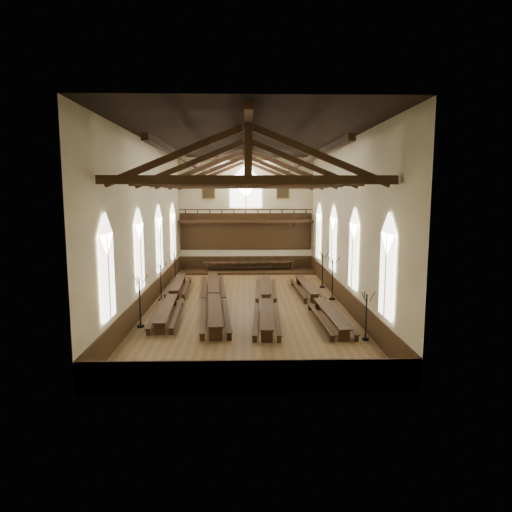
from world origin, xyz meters
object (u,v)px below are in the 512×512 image
(refectory_row_d, at_px, (317,299))
(refectory_row_b, at_px, (213,296))
(refectory_row_a, at_px, (173,295))
(candelabrum_right_near, at_px, (366,325))
(candelabrum_left_near, at_px, (140,311))
(candelabrum_right_far, at_px, (322,276))
(candelabrum_left_far, at_px, (175,273))
(dais, at_px, (249,271))
(candelabrum_left_mid, at_px, (161,289))
(refectory_row_c, at_px, (266,299))
(high_table, at_px, (249,263))
(candelabrum_right_mid, at_px, (332,286))

(refectory_row_d, bearing_deg, refectory_row_b, 174.25)
(refectory_row_a, distance_m, candelabrum_right_near, 12.75)
(candelabrum_left_near, height_order, candelabrum_right_far, candelabrum_left_near)
(refectory_row_a, height_order, refectory_row_b, refectory_row_b)
(candelabrum_left_far, bearing_deg, refectory_row_a, -82.62)
(dais, bearing_deg, refectory_row_a, -113.95)
(candelabrum_left_mid, xyz_separation_m, candelabrum_right_near, (11.10, -8.34, -0.04))
(refectory_row_b, relative_size, refectory_row_c, 1.06)
(refectory_row_a, xyz_separation_m, refectory_row_d, (8.92, -1.25, 0.00))
(candelabrum_left_far, bearing_deg, candelabrum_right_near, -52.35)
(dais, xyz_separation_m, candelabrum_right_near, (5.29, -18.73, 0.62))
(candelabrum_left_near, relative_size, candelabrum_right_far, 1.01)
(refectory_row_a, xyz_separation_m, candelabrum_left_near, (-0.88, -5.22, 0.34))
(dais, bearing_deg, high_table, -94.47)
(refectory_row_a, relative_size, high_table, 1.73)
(candelabrum_right_near, bearing_deg, high_table, 105.77)
(refectory_row_b, bearing_deg, high_table, 78.70)
(dais, distance_m, high_table, 0.72)
(candelabrum_right_far, bearing_deg, dais, 128.32)
(refectory_row_c, xyz_separation_m, candelabrum_right_far, (4.38, 5.69, 0.33))
(refectory_row_a, height_order, candelabrum_right_mid, candelabrum_right_mid)
(refectory_row_a, distance_m, refectory_row_b, 2.67)
(refectory_row_b, bearing_deg, refectory_row_c, -11.43)
(candelabrum_left_near, xyz_separation_m, candelabrum_right_near, (11.10, -2.39, -0.13))
(candelabrum_right_mid, relative_size, candelabrum_right_far, 1.04)
(refectory_row_c, height_order, candelabrum_left_near, candelabrum_left_near)
(dais, relative_size, candelabrum_right_far, 4.18)
(refectory_row_b, bearing_deg, candelabrum_right_far, 33.41)
(refectory_row_c, height_order, candelabrum_right_mid, candelabrum_right_mid)
(candelabrum_left_mid, bearing_deg, dais, 60.76)
(refectory_row_d, height_order, candelabrum_left_mid, candelabrum_left_mid)
(candelabrum_right_far, bearing_deg, candelabrum_left_mid, -161.60)
(refectory_row_b, height_order, dais, refectory_row_b)
(dais, height_order, candelabrum_left_near, candelabrum_left_near)
(refectory_row_a, bearing_deg, candelabrum_left_near, -99.54)
(candelabrum_right_near, bearing_deg, refectory_row_b, 137.44)
(refectory_row_c, bearing_deg, candelabrum_left_far, 129.87)
(high_table, height_order, candelabrum_left_far, candelabrum_left_far)
(candelabrum_left_far, distance_m, candelabrum_right_mid, 12.69)
(high_table, bearing_deg, refectory_row_d, -72.11)
(refectory_row_a, height_order, high_table, high_table)
(refectory_row_a, height_order, refectory_row_d, same)
(high_table, xyz_separation_m, candelabrum_right_near, (5.29, -18.73, -0.11))
(candelabrum_left_mid, bearing_deg, candelabrum_left_far, 90.00)
(refectory_row_a, relative_size, refectory_row_c, 1.00)
(refectory_row_b, xyz_separation_m, candelabrum_right_near, (7.63, -7.00, 0.15))
(refectory_row_d, xyz_separation_m, candelabrum_left_far, (-9.80, 8.02, 0.23))
(dais, xyz_separation_m, candelabrum_left_far, (-5.81, -4.34, 0.64))
(candelabrum_left_mid, bearing_deg, refectory_row_d, -11.40)
(candelabrum_left_near, relative_size, candelabrum_right_near, 1.18)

